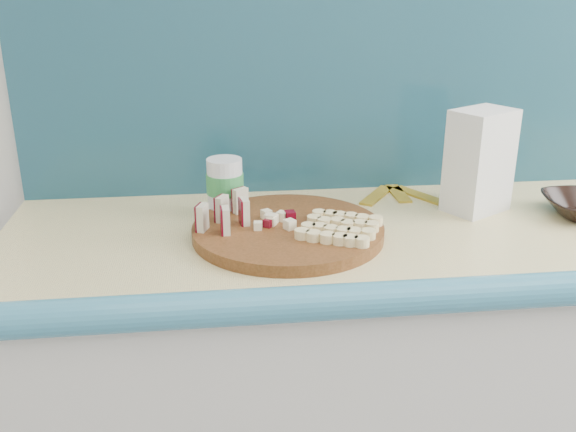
{
  "coord_description": "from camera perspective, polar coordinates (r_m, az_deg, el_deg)",
  "views": [
    {
      "loc": [
        -0.55,
        0.29,
        1.41
      ],
      "look_at": [
        -0.41,
        1.49,
        0.95
      ],
      "focal_mm": 40.0,
      "sensor_mm": 36.0,
      "label": 1
    }
  ],
  "objects": [
    {
      "name": "kitchen_counter",
      "position": [
        1.67,
        18.16,
        -15.2
      ],
      "size": [
        2.2,
        0.63,
        0.91
      ],
      "color": "beige",
      "rests_on": "ground"
    },
    {
      "name": "backsplash",
      "position": [
        1.65,
        16.82,
        11.18
      ],
      "size": [
        2.2,
        0.02,
        0.5
      ],
      "primitive_type": "cube",
      "color": "teal",
      "rests_on": "kitchen_counter"
    },
    {
      "name": "cutting_board",
      "position": [
        1.3,
        0.0,
        -1.32
      ],
      "size": [
        0.52,
        0.52,
        0.02
      ],
      "primitive_type": "cylinder",
      "rotation": [
        0.0,
        0.0,
        -0.43
      ],
      "color": "#41250D",
      "rests_on": "kitchen_counter"
    },
    {
      "name": "apple_wedges",
      "position": [
        1.3,
        -5.47,
        0.4
      ],
      "size": [
        0.11,
        0.15,
        0.05
      ],
      "color": "beige",
      "rests_on": "cutting_board"
    },
    {
      "name": "apple_chunks",
      "position": [
        1.3,
        -1.0,
        -0.32
      ],
      "size": [
        0.06,
        0.06,
        0.02
      ],
      "color": "#FFF3CB",
      "rests_on": "cutting_board"
    },
    {
      "name": "banana_slices",
      "position": [
        1.27,
        4.6,
        -1.01
      ],
      "size": [
        0.18,
        0.18,
        0.02
      ],
      "color": "beige",
      "rests_on": "cutting_board"
    },
    {
      "name": "flour_bag",
      "position": [
        1.48,
        16.66,
        4.7
      ],
      "size": [
        0.16,
        0.15,
        0.23
      ],
      "primitive_type": "cube",
      "rotation": [
        0.0,
        0.0,
        0.52
      ],
      "color": "silver",
      "rests_on": "kitchen_counter"
    },
    {
      "name": "canister",
      "position": [
        1.4,
        -5.61,
        2.61
      ],
      "size": [
        0.08,
        0.08,
        0.13
      ],
      "rotation": [
        0.0,
        0.0,
        0.32
      ],
      "color": "silver",
      "rests_on": "kitchen_counter"
    },
    {
      "name": "banana_peel",
      "position": [
        1.57,
        9.71,
        1.92
      ],
      "size": [
        0.21,
        0.17,
        0.01
      ],
      "rotation": [
        0.0,
        0.0,
        -0.17
      ],
      "color": "gold",
      "rests_on": "kitchen_counter"
    }
  ]
}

